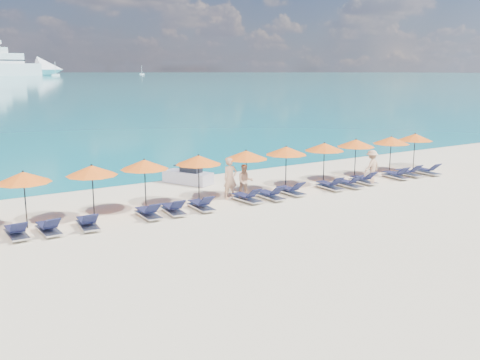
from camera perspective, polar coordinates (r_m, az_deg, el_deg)
ground at (r=21.72m, az=4.27°, el=-4.46°), size 1400.00×1400.00×0.00m
sailboat_near at (r=521.95m, az=-19.07°, el=10.59°), size 6.87×2.29×12.60m
sailboat_far at (r=610.86m, az=-10.42°, el=11.08°), size 5.23×1.74×9.59m
jetski at (r=28.83m, az=-5.54°, el=0.39°), size 2.08×2.91×0.97m
beachgoer_a at (r=25.22m, az=-1.05°, el=0.16°), size 0.72×0.47×1.97m
beachgoer_b at (r=25.46m, az=0.55°, el=-0.14°), size 0.90×0.72×1.62m
beachgoer_c at (r=30.03m, az=13.88°, el=1.47°), size 1.20×0.73×1.74m
umbrella_2 at (r=21.93m, az=-22.11°, el=0.27°), size 2.10×2.10×2.28m
umbrella_3 at (r=22.51m, az=-15.53°, el=0.99°), size 2.10×2.10×2.28m
umbrella_4 at (r=23.43m, az=-10.16°, el=1.65°), size 2.10×2.10×2.28m
umbrella_5 at (r=24.29m, az=-4.45°, el=2.15°), size 2.10×2.10×2.28m
umbrella_6 at (r=25.65m, az=0.66°, el=2.70°), size 2.10×2.10×2.28m
umbrella_7 at (r=27.06m, az=4.95°, el=3.13°), size 2.10×2.10×2.28m
umbrella_8 at (r=28.64m, az=8.99°, el=3.50°), size 2.10×2.10×2.28m
umbrella_9 at (r=30.43m, az=12.26°, el=3.86°), size 2.10×2.10×2.28m
umbrella_10 at (r=32.18m, az=15.83°, el=4.10°), size 2.10×2.10×2.28m
umbrella_11 at (r=34.08m, az=18.18°, el=4.36°), size 2.10×2.10×2.28m
lounger_3 at (r=21.21m, az=-22.74°, el=-5.11°), size 0.65×1.71×0.66m
lounger_4 at (r=21.28m, az=-19.74°, el=-4.82°), size 0.67×1.72×0.66m
lounger_5 at (r=21.50m, az=-15.94°, el=-4.41°), size 0.77×1.75×0.66m
lounger_6 at (r=22.45m, az=-9.76°, el=-3.44°), size 0.65×1.71×0.66m
lounger_7 at (r=22.88m, az=-7.13°, el=-3.07°), size 0.77×1.75×0.66m
lounger_8 at (r=23.41m, az=-4.16°, el=-2.67°), size 0.69×1.72×0.66m
lounger_9 at (r=24.73m, az=0.73°, el=-1.86°), size 0.78×1.75×0.66m
lounger_10 at (r=25.27m, az=3.29°, el=-1.57°), size 0.63×1.70×0.66m
lounger_11 at (r=26.28m, az=5.46°, el=-1.09°), size 0.67×1.72×0.66m
lounger_12 at (r=27.67m, az=9.57°, el=-0.55°), size 0.68×1.72×0.66m
lounger_13 at (r=28.35m, az=11.51°, el=-0.33°), size 0.67×1.72×0.66m
lounger_14 at (r=29.46m, az=13.04°, el=0.05°), size 0.70×1.73×0.66m
lounger_15 at (r=31.27m, az=16.31°, el=0.55°), size 0.75×1.74×0.66m
lounger_16 at (r=32.18m, az=17.53°, el=0.79°), size 0.64×1.71×0.66m
lounger_17 at (r=33.02m, az=19.34°, el=0.93°), size 0.71×1.73×0.66m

